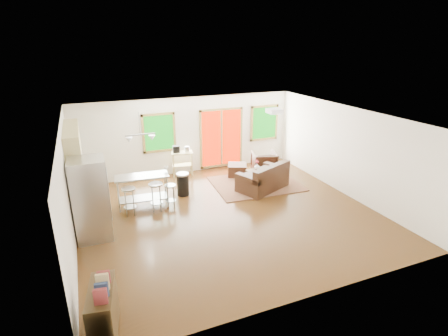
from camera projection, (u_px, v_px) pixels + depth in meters
name	position (u px, v px, depth m)	size (l,w,h in m)	color
floor	(228.00, 214.00, 9.27)	(7.50, 7.00, 0.02)	#351F0C
ceiling	(229.00, 117.00, 8.38)	(7.50, 7.00, 0.02)	white
back_wall	(188.00, 135.00, 11.88)	(7.50, 0.02, 2.60)	white
left_wall	(67.00, 191.00, 7.48)	(0.02, 7.00, 2.60)	white
right_wall	(347.00, 151.00, 10.17)	(0.02, 7.00, 2.60)	white
front_wall	(311.00, 235.00, 5.78)	(7.50, 0.02, 2.60)	white
window_left	(159.00, 133.00, 11.41)	(1.10, 0.05, 1.30)	#0C510D
french_doors	(221.00, 138.00, 12.33)	(1.60, 0.05, 2.10)	#A71200
window_right	(264.00, 123.00, 12.80)	(1.10, 0.05, 1.30)	#0C510D
rug	(256.00, 184.00, 11.19)	(2.68, 2.06, 0.03)	#4E6038
loveseat	(264.00, 179.00, 10.71)	(1.80, 1.45, 0.84)	black
coffee_table	(263.00, 171.00, 11.31)	(1.09, 0.75, 0.40)	#352712
armchair	(264.00, 161.00, 12.05)	(0.79, 0.74, 0.82)	black
ottoman	(237.00, 170.00, 11.83)	(0.61, 0.61, 0.41)	black
vase	(257.00, 166.00, 11.32)	(0.20, 0.21, 0.31)	silver
book	(269.00, 162.00, 11.51)	(0.24, 0.03, 0.32)	maroon
cabinets	(81.00, 178.00, 9.19)	(0.64, 2.24, 2.30)	tan
refrigerator	(91.00, 199.00, 7.88)	(0.81, 0.77, 1.92)	#B7BABC
island	(142.00, 185.00, 9.53)	(1.47, 0.69, 0.90)	#B7BABC
cup	(166.00, 167.00, 9.73)	(0.12, 0.09, 0.12)	white
bar_stool_a	(129.00, 195.00, 9.03)	(0.40, 0.40, 0.77)	#B7BABC
bar_stool_b	(156.00, 191.00, 9.26)	(0.42, 0.42, 0.79)	#B7BABC
bar_stool_c	(170.00, 191.00, 9.50)	(0.34, 0.34, 0.66)	#B7BABC
trash_can	(183.00, 184.00, 10.32)	(0.44, 0.44, 0.68)	black
kitchen_cart	(181.00, 155.00, 11.64)	(0.78, 0.58, 1.07)	tan
bookshelf	(103.00, 311.00, 5.33)	(0.51, 0.99, 1.11)	#352712
ceiling_flush	(274.00, 111.00, 9.50)	(0.35, 0.35, 0.12)	white
pendant_light	(141.00, 138.00, 9.25)	(0.80, 0.18, 0.79)	gray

